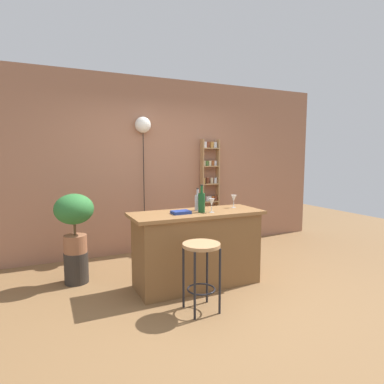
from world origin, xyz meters
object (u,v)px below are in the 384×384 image
Objects in this scene: bottle_olive_oil at (202,202)px; potted_plant at (74,216)px; wine_glass_left at (212,203)px; plant_stool at (76,267)px; cookbook at (181,212)px; pendant_globe_light at (143,126)px; wine_glass_center at (234,199)px; spice_shelf at (210,192)px; bar_stool at (201,260)px; bottle_sauce_amber at (198,202)px.

potted_plant is at bearing 151.96° from bottle_olive_oil.
plant_stool is at bearing 151.71° from wine_glass_left.
pendant_globe_light is (0.03, 1.58, 1.11)m from cookbook.
bottle_olive_oil reaches higher than wine_glass_center.
potted_plant is at bearing 180.00° from plant_stool.
spice_shelf is at bearing 74.00° from wine_glass_center.
bottle_olive_oil is (0.28, 0.57, 0.49)m from bar_stool.
wine_glass_center reaches higher than plant_stool.
bottle_olive_oil reaches higher than bottle_sauce_amber.
potted_plant is (-1.08, 1.29, 0.31)m from bar_stool.
plant_stool is 0.52× the size of potted_plant.
wine_glass_center reaches higher than cookbook.
wine_glass_left is 0.47m from wine_glass_center.
plant_stool is at bearing -142.54° from pendant_globe_light.
potted_plant reaches higher than wine_glass_left.
spice_shelf is at bearing 59.11° from bottle_olive_oil.
cookbook is at bearing 87.87° from bar_stool.
wine_glass_center is (0.52, 0.00, 0.01)m from bottle_sauce_amber.
potted_plant is at bearing 156.55° from bottle_sauce_amber.
potted_plant is at bearing 129.86° from bar_stool.
spice_shelf is 0.85× the size of pendant_globe_light.
wine_glass_left and wine_glass_center have the same top height.
spice_shelf is 6.74× the size of bottle_sauce_amber.
bottle_sauce_amber is 1.67× the size of wine_glass_left.
spice_shelf is at bearing -1.03° from pendant_globe_light.
spice_shelf is 2.45m from potted_plant.
wine_glass_left is at bearing -28.29° from potted_plant.
plant_stool is at bearing 0.00° from potted_plant.
bottle_olive_oil is at bearing 63.52° from bar_stool.
bottle_sauce_amber is 0.13× the size of pendant_globe_light.
bar_stool is 1.83× the size of plant_stool.
potted_plant is (-0.00, 0.00, 0.65)m from plant_stool.
plant_stool is 1.50m from cookbook.
bottle_sauce_amber reaches higher than potted_plant.
bottle_olive_oil is at bearing -95.01° from bottle_sauce_amber.
potted_plant is 1.32m from cookbook.
plant_stool is at bearing 129.86° from bar_stool.
wine_glass_left is 1.00× the size of wine_glass_center.
bottle_olive_oil is at bearing -81.58° from pendant_globe_light.
bottle_olive_oil reaches higher than wine_glass_left.
bottle_sauce_amber is at bearing 84.99° from bottle_olive_oil.
pendant_globe_light is (0.05, 2.16, 1.49)m from bar_stool.
wine_glass_center is 0.08× the size of pendant_globe_light.
wine_glass_left is at bearing 52.77° from bar_stool.
pendant_globe_light reaches higher than potted_plant.
wine_glass_left reaches higher than bar_stool.
pendant_globe_light is at bearing 87.48° from cookbook.
bottle_olive_oil is at bearing -28.04° from plant_stool.
wine_glass_center is (1.89, -0.59, 0.83)m from plant_stool.
bar_stool is 0.38× the size of spice_shelf.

